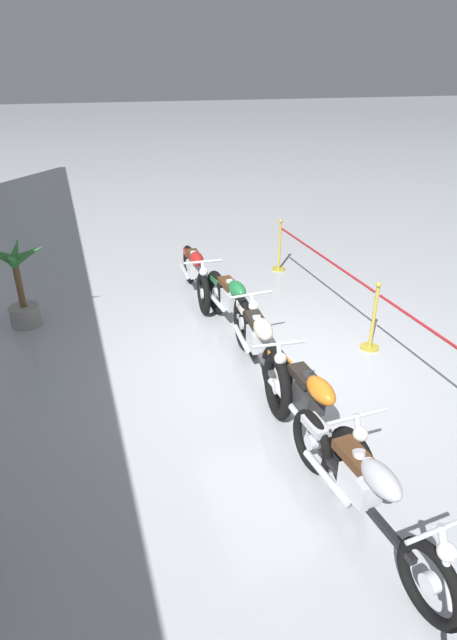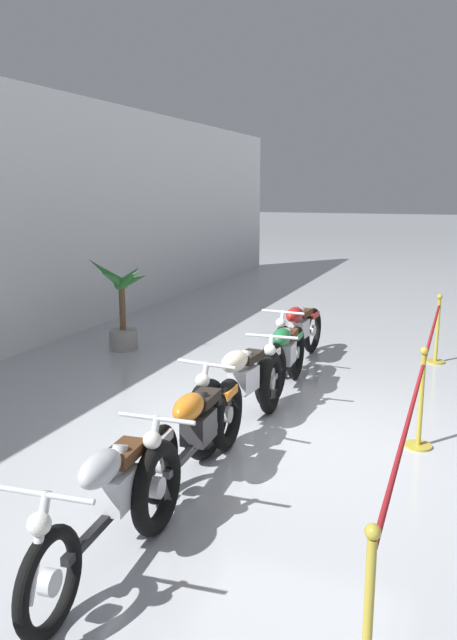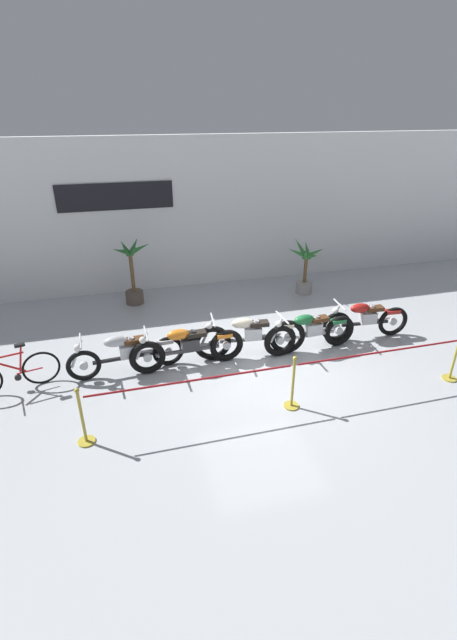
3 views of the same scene
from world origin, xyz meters
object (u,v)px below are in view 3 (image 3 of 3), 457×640
(bicycle, at_px, (12,374))
(motorcycle_orange_1, at_px, (187,347))
(potted_palm_left_of_row, at_px, (305,268))
(motorcycle_red_4, at_px, (365,320))
(stanchion_mid_left, at_px, (292,390))
(potted_palm_right_of_row, at_px, (133,273))
(stanchion_far_left, at_px, (219,386))
(motorcycle_cream_2, at_px, (250,336))
(motorcycle_silver_0, at_px, (126,353))
(motorcycle_green_3, at_px, (310,332))
(stanchion_mid_right, at_px, (453,364))

(bicycle, bearing_deg, motorcycle_orange_1, -0.39)
(potted_palm_left_of_row, bearing_deg, motorcycle_red_4, -85.51)
(motorcycle_red_4, bearing_deg, stanchion_mid_left, -143.02)
(potted_palm_right_of_row, distance_m, stanchion_far_left, 5.44)
(bicycle, relative_size, stanchion_far_left, 0.24)
(motorcycle_orange_1, height_order, motorcycle_cream_2, motorcycle_cream_2)
(motorcycle_silver_0, bearing_deg, motorcycle_green_3, -2.01)
(motorcycle_silver_0, distance_m, stanchion_mid_left, 3.37)
(motorcycle_orange_1, relative_size, motorcycle_green_3, 1.10)
(stanchion_mid_left, bearing_deg, potted_palm_right_of_row, 114.24)
(motorcycle_red_4, distance_m, potted_palm_left_of_row, 2.91)
(motorcycle_green_3, relative_size, potted_palm_right_of_row, 1.19)
(motorcycle_green_3, bearing_deg, potted_palm_right_of_row, 134.70)
(motorcycle_orange_1, relative_size, potted_palm_left_of_row, 1.52)
(motorcycle_green_3, height_order, stanchion_mid_left, stanchion_mid_left)
(motorcycle_cream_2, relative_size, potted_palm_right_of_row, 1.33)
(motorcycle_silver_0, height_order, motorcycle_red_4, motorcycle_red_4)
(motorcycle_orange_1, xyz_separation_m, potted_palm_right_of_row, (-0.83, 3.54, 0.41))
(motorcycle_green_3, relative_size, stanchion_mid_right, 2.06)
(motorcycle_cream_2, xyz_separation_m, stanchion_far_left, (-1.13, -1.85, 0.21))
(potted_palm_right_of_row, bearing_deg, motorcycle_silver_0, -96.44)
(stanchion_mid_left, bearing_deg, motorcycle_silver_0, 145.81)
(bicycle, height_order, stanchion_far_left, stanchion_far_left)
(motorcycle_green_3, bearing_deg, motorcycle_silver_0, 177.99)
(motorcycle_orange_1, bearing_deg, stanchion_mid_right, -19.90)
(bicycle, bearing_deg, motorcycle_silver_0, 2.24)
(motorcycle_red_4, bearing_deg, potted_palm_left_of_row, 94.49)
(stanchion_far_left, xyz_separation_m, stanchion_mid_right, (4.71, -0.00, -0.33))
(motorcycle_red_4, height_order, stanchion_mid_right, stanchion_mid_right)
(stanchion_mid_left, bearing_deg, stanchion_mid_right, 0.00)
(potted_palm_left_of_row, height_order, stanchion_far_left, potted_palm_left_of_row)
(motorcycle_silver_0, distance_m, stanchion_far_left, 2.40)
(motorcycle_orange_1, xyz_separation_m, bicycle, (-3.32, 0.02, -0.08))
(motorcycle_green_3, relative_size, potted_palm_left_of_row, 1.39)
(bicycle, relative_size, potted_palm_right_of_row, 0.92)
(motorcycle_cream_2, height_order, bicycle, motorcycle_cream_2)
(motorcycle_orange_1, height_order, motorcycle_red_4, motorcycle_orange_1)
(motorcycle_silver_0, height_order, bicycle, bicycle)
(potted_palm_left_of_row, xyz_separation_m, stanchion_mid_left, (-2.37, -4.85, -0.39))
(bicycle, height_order, stanchion_mid_left, stanchion_mid_left)
(motorcycle_orange_1, xyz_separation_m, motorcycle_cream_2, (1.36, 0.06, 0.03))
(potted_palm_left_of_row, height_order, stanchion_mid_left, potted_palm_left_of_row)
(stanchion_far_left, bearing_deg, motorcycle_orange_1, 97.36)
(bicycle, height_order, potted_palm_right_of_row, potted_palm_right_of_row)
(motorcycle_silver_0, relative_size, stanchion_mid_left, 2.22)
(stanchion_far_left, distance_m, stanchion_mid_left, 1.38)
(motorcycle_silver_0, xyz_separation_m, potted_palm_left_of_row, (5.16, 2.95, 0.29))
(stanchion_mid_right, bearing_deg, motorcycle_orange_1, 160.10)
(potted_palm_left_of_row, height_order, potted_palm_right_of_row, potted_palm_right_of_row)
(motorcycle_green_3, distance_m, potted_palm_left_of_row, 3.34)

